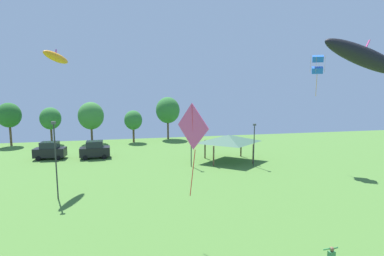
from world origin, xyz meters
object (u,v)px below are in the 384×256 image
Objects in this scene: treeline_tree_2 at (91,116)px; parked_car_second_from_left at (95,150)px; kite_flying_4 at (318,64)px; treeline_tree_0 at (9,115)px; kite_flying_0 at (193,129)px; light_post_2 at (56,156)px; kite_flying_2 at (56,57)px; parked_car_leftmost at (50,151)px; treeline_tree_4 at (168,110)px; treeline_tree_3 at (133,120)px; kite_flying_5 at (364,57)px; park_pavilion at (228,139)px; light_post_1 at (191,143)px; treeline_tree_1 at (50,119)px; light_post_0 at (254,142)px.

parked_car_second_from_left is at bearing -81.72° from treeline_tree_2.
kite_flying_4 is 0.68× the size of treeline_tree_0.
light_post_2 is (-10.31, 9.76, -3.46)m from kite_flying_0.
kite_flying_4 is 0.72× the size of light_post_2.
kite_flying_2 is 0.96× the size of parked_car_leftmost.
kite_flying_0 is 39.46m from treeline_tree_4.
kite_flying_4 is 32.13m from treeline_tree_3.
park_pavilion is (-1.46, 21.42, -8.78)m from kite_flying_5.
treeline_tree_2 is at bearing 90.39° from light_post_2.
kite_flying_2 is 0.55× the size of treeline_tree_0.
light_post_1 reaches higher than parked_car_second_from_left.
treeline_tree_1 is 0.88× the size of treeline_tree_2.
park_pavilion is 20.29m from treeline_tree_4.
kite_flying_4 is 1.21× the size of parked_car_second_from_left.
treeline_tree_4 reaches higher than light_post_0.
kite_flying_4 is 37.85m from treeline_tree_2.
treeline_tree_0 is (-35.34, 21.35, 2.13)m from light_post_0.
treeline_tree_4 is at bearing 2.59° from treeline_tree_0.
kite_flying_2 is 16.39m from parked_car_leftmost.
kite_flying_4 is 18.57m from kite_flying_5.
kite_flying_4 is 1.18× the size of parked_car_leftmost.
light_post_0 is at bearing -70.51° from treeline_tree_4.
kite_flying_4 is (18.86, 15.19, 5.35)m from kite_flying_0.
kite_flying_4 is (29.86, -0.29, -0.28)m from kite_flying_2.
treeline_tree_4 is at bearing 58.61° from kite_flying_2.
kite_flying_5 is at bearing -38.00° from kite_flying_2.
treeline_tree_3 is 0.72× the size of treeline_tree_4.
treeline_tree_4 reaches higher than light_post_1.
parked_car_leftmost is 22.93m from treeline_tree_4.
treeline_tree_1 is (-17.37, 38.27, -2.86)m from kite_flying_0.
parked_car_leftmost is (-3.81, 10.71, -11.81)m from kite_flying_2.
kite_flying_2 reaches higher than treeline_tree_1.
kite_flying_5 reaches higher than light_post_1.
kite_flying_0 is at bearing -141.15° from kite_flying_4.
kite_flying_2 reaches higher than treeline_tree_3.
treeline_tree_0 reaches higher than parked_car_second_from_left.
kite_flying_0 is 1.09× the size of light_post_0.
treeline_tree_2 is at bearing 137.91° from park_pavilion.
light_post_1 is at bearing 169.45° from light_post_0.
kite_flying_0 is at bearing 172.20° from kite_flying_5.
light_post_1 is at bearing 30.87° from light_post_2.
kite_flying_4 is 0.91× the size of kite_flying_5.
kite_flying_2 reaches higher than treeline_tree_2.
light_post_2 reaches higher than parked_car_second_from_left.
light_post_2 is at bearing -162.40° from light_post_0.
treeline_tree_4 reaches higher than treeline_tree_3.
treeline_tree_2 is (-29.35, 22.58, -7.81)m from kite_flying_4.
kite_flying_2 is at bearing -121.39° from treeline_tree_4.
light_post_0 is at bearing 55.40° from kite_flying_0.
treeline_tree_0 is 0.91× the size of treeline_tree_4.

